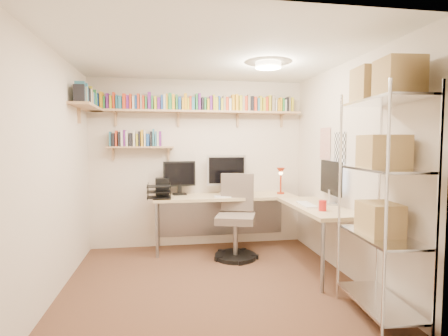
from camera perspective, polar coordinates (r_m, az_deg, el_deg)
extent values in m
plane|color=#4B3020|center=(4.13, -2.10, -18.08)|extent=(3.20, 3.20, 0.00)
cube|color=beige|center=(5.32, -4.17, 0.75)|extent=(3.20, 0.04, 2.50)
cube|color=beige|center=(3.97, -25.73, -0.75)|extent=(0.04, 3.00, 2.50)
cube|color=beige|center=(4.34, 19.32, -0.21)|extent=(0.04, 3.00, 2.50)
cube|color=beige|center=(2.36, 2.43, -3.33)|extent=(3.20, 0.04, 2.50)
cube|color=white|center=(3.94, -2.20, 17.93)|extent=(3.20, 3.00, 0.04)
cube|color=silver|center=(4.81, 16.16, 3.83)|extent=(0.01, 0.30, 0.42)
cube|color=white|center=(4.45, 18.36, 3.14)|extent=(0.01, 0.28, 0.38)
cylinder|color=#FFEAC6|center=(4.26, 7.23, 16.28)|extent=(0.30, 0.30, 0.06)
cube|color=tan|center=(5.21, -4.09, 9.15)|extent=(3.05, 0.25, 0.03)
cube|color=tan|center=(4.87, -21.39, 9.25)|extent=(0.25, 1.00, 0.03)
cube|color=tan|center=(5.21, -13.45, 3.33)|extent=(0.95, 0.20, 0.02)
cube|color=tan|center=(5.30, -17.32, 8.14)|extent=(0.03, 0.20, 0.20)
cube|color=tan|center=(5.25, -7.44, 8.32)|extent=(0.03, 0.20, 0.20)
cube|color=tan|center=(5.36, 2.32, 8.26)|extent=(0.03, 0.20, 0.20)
cube|color=tan|center=(5.54, 9.50, 8.07)|extent=(0.03, 0.20, 0.20)
cube|color=beige|center=(5.30, -20.31, 10.25)|extent=(0.04, 0.14, 0.23)
cube|color=#1C4995|center=(5.29, -19.85, 10.19)|extent=(0.03, 0.13, 0.22)
cube|color=gold|center=(5.28, -19.32, 10.33)|extent=(0.04, 0.14, 0.24)
cube|color=#2B813D|center=(5.27, -18.92, 10.01)|extent=(0.02, 0.12, 0.18)
cube|color=#642079|center=(5.27, -18.45, 10.26)|extent=(0.04, 0.11, 0.22)
cube|color=gold|center=(5.26, -17.95, 10.11)|extent=(0.03, 0.14, 0.19)
cube|color=red|center=(5.25, -17.51, 10.38)|extent=(0.03, 0.13, 0.23)
cube|color=teal|center=(5.25, -17.05, 10.21)|extent=(0.03, 0.12, 0.20)
cube|color=teal|center=(5.24, -16.54, 10.14)|extent=(0.04, 0.15, 0.18)
cube|color=red|center=(5.24, -15.93, 10.34)|extent=(0.04, 0.15, 0.22)
cube|color=#642079|center=(5.23, -15.42, 10.26)|extent=(0.04, 0.13, 0.20)
cube|color=red|center=(5.23, -14.99, 10.38)|extent=(0.03, 0.15, 0.22)
cube|color=beige|center=(5.22, -14.55, 10.21)|extent=(0.03, 0.13, 0.18)
cube|color=#1C4995|center=(5.22, -14.15, 10.29)|extent=(0.03, 0.12, 0.20)
cube|color=red|center=(5.22, -13.78, 10.43)|extent=(0.03, 0.14, 0.22)
cube|color=gray|center=(5.21, -13.35, 10.41)|extent=(0.03, 0.14, 0.22)
cube|color=red|center=(5.21, -12.99, 10.31)|extent=(0.03, 0.15, 0.20)
cube|color=#2B813D|center=(5.21, -12.60, 10.23)|extent=(0.03, 0.14, 0.18)
cube|color=#642079|center=(5.21, -12.07, 10.61)|extent=(0.04, 0.14, 0.25)
cube|color=#2B813D|center=(5.21, -11.62, 10.34)|extent=(0.02, 0.14, 0.20)
cube|color=gold|center=(5.20, -11.13, 10.33)|extent=(0.03, 0.11, 0.19)
cube|color=#642079|center=(5.20, -10.60, 10.24)|extent=(0.04, 0.11, 0.18)
cube|color=#1C4995|center=(5.20, -10.11, 10.44)|extent=(0.03, 0.14, 0.21)
cube|color=beige|center=(5.20, -9.70, 10.49)|extent=(0.03, 0.11, 0.22)
cube|color=gold|center=(5.20, -9.32, 10.56)|extent=(0.02, 0.12, 0.23)
cube|color=#2B813D|center=(5.20, -8.81, 10.62)|extent=(0.04, 0.15, 0.24)
cube|color=gold|center=(5.20, -8.27, 10.54)|extent=(0.04, 0.14, 0.23)
cube|color=#2B813D|center=(5.21, -7.76, 10.52)|extent=(0.03, 0.13, 0.22)
cube|color=#1C4995|center=(5.21, -7.25, 10.37)|extent=(0.04, 0.11, 0.19)
cube|color=gold|center=(5.21, -6.75, 10.29)|extent=(0.03, 0.14, 0.18)
cube|color=gold|center=(5.21, -6.32, 10.64)|extent=(0.04, 0.12, 0.24)
cube|color=gold|center=(5.21, -5.88, 10.29)|extent=(0.03, 0.11, 0.18)
cube|color=red|center=(5.21, -5.52, 10.44)|extent=(0.03, 0.12, 0.21)
cube|color=teal|center=(5.22, -5.08, 10.36)|extent=(0.04, 0.14, 0.19)
cube|color=#2B813D|center=(5.22, -4.53, 10.63)|extent=(0.03, 0.15, 0.24)
cube|color=#642079|center=(5.23, -4.07, 10.66)|extent=(0.03, 0.14, 0.25)
cube|color=black|center=(5.23, -3.57, 10.36)|extent=(0.03, 0.14, 0.19)
cube|color=#2B813D|center=(5.23, -3.13, 10.37)|extent=(0.03, 0.12, 0.19)
cube|color=gold|center=(5.24, -2.64, 10.24)|extent=(0.03, 0.13, 0.17)
cube|color=#642079|center=(5.24, -2.20, 10.47)|extent=(0.04, 0.14, 0.22)
cube|color=gold|center=(5.25, -1.73, 10.56)|extent=(0.02, 0.15, 0.23)
cube|color=gold|center=(5.25, -1.29, 10.37)|extent=(0.04, 0.12, 0.20)
cube|color=#1C4995|center=(5.26, -0.85, 10.45)|extent=(0.02, 0.14, 0.21)
cube|color=gold|center=(5.26, -0.40, 10.27)|extent=(0.03, 0.12, 0.18)
cube|color=gray|center=(5.27, 0.01, 10.50)|extent=(0.03, 0.11, 0.23)
cube|color=red|center=(5.28, 0.44, 10.37)|extent=(0.03, 0.12, 0.20)
cube|color=beige|center=(5.28, 0.90, 10.24)|extent=(0.04, 0.14, 0.18)
cube|color=gold|center=(5.30, 1.44, 10.55)|extent=(0.04, 0.12, 0.24)
cube|color=gold|center=(5.31, 2.01, 10.56)|extent=(0.04, 0.14, 0.25)
cube|color=gold|center=(5.32, 2.64, 10.46)|extent=(0.04, 0.14, 0.23)
cube|color=gray|center=(5.33, 3.09, 10.44)|extent=(0.04, 0.13, 0.23)
cube|color=red|center=(5.33, 3.52, 10.39)|extent=(0.04, 0.11, 0.22)
cube|color=gray|center=(5.35, 4.01, 10.50)|extent=(0.04, 0.11, 0.24)
cube|color=black|center=(5.36, 4.54, 10.38)|extent=(0.04, 0.11, 0.23)
cube|color=red|center=(5.37, 5.03, 10.31)|extent=(0.04, 0.14, 0.22)
cube|color=teal|center=(5.38, 5.52, 10.19)|extent=(0.03, 0.15, 0.20)
cube|color=gold|center=(5.39, 5.94, 10.35)|extent=(0.03, 0.11, 0.23)
cube|color=gold|center=(5.40, 6.46, 10.20)|extent=(0.04, 0.12, 0.20)
cube|color=red|center=(5.41, 6.88, 10.25)|extent=(0.04, 0.12, 0.22)
cube|color=gold|center=(5.43, 7.35, 10.36)|extent=(0.04, 0.12, 0.24)
cube|color=gray|center=(5.44, 7.89, 10.34)|extent=(0.04, 0.14, 0.24)
cube|color=beige|center=(5.45, 8.36, 9.98)|extent=(0.02, 0.14, 0.18)
cube|color=gold|center=(5.47, 8.77, 9.96)|extent=(0.03, 0.13, 0.18)
cube|color=gold|center=(5.48, 9.16, 10.14)|extent=(0.03, 0.11, 0.21)
cube|color=#2B813D|center=(5.49, 9.53, 10.06)|extent=(0.03, 0.12, 0.20)
cube|color=beige|center=(5.50, 9.85, 9.94)|extent=(0.02, 0.14, 0.18)
cube|color=black|center=(5.51, 10.13, 10.11)|extent=(0.03, 0.14, 0.22)
cube|color=gray|center=(5.52, 10.49, 10.19)|extent=(0.02, 0.14, 0.24)
cube|color=gold|center=(5.54, 10.92, 10.07)|extent=(0.04, 0.12, 0.22)
cube|color=black|center=(4.47, -22.60, 11.22)|extent=(0.12, 0.04, 0.20)
cube|color=teal|center=(4.51, -22.47, 11.42)|extent=(0.12, 0.03, 0.25)
cube|color=gray|center=(4.55, -22.35, 11.02)|extent=(0.15, 0.03, 0.19)
cube|color=#1C4995|center=(4.57, -22.27, 11.03)|extent=(0.13, 0.02, 0.20)
cube|color=teal|center=(4.62, -22.15, 11.22)|extent=(0.13, 0.04, 0.24)
cube|color=teal|center=(4.67, -22.01, 11.09)|extent=(0.12, 0.03, 0.23)
cube|color=black|center=(4.71, -21.88, 10.89)|extent=(0.12, 0.04, 0.21)
cube|color=black|center=(4.75, -21.76, 10.79)|extent=(0.14, 0.04, 0.20)
cube|color=beige|center=(4.80, -21.64, 10.70)|extent=(0.14, 0.04, 0.20)
cube|color=#1C4995|center=(4.85, -21.51, 10.69)|extent=(0.12, 0.04, 0.21)
cube|color=gold|center=(4.90, -21.41, 10.87)|extent=(0.12, 0.04, 0.25)
cube|color=#642079|center=(4.94, -21.28, 10.67)|extent=(0.11, 0.04, 0.23)
cube|color=beige|center=(4.99, -21.16, 10.40)|extent=(0.11, 0.03, 0.19)
cube|color=teal|center=(5.03, -21.07, 10.35)|extent=(0.14, 0.03, 0.19)
cube|color=#2B813D|center=(5.07, -20.98, 10.55)|extent=(0.15, 0.02, 0.23)
cube|color=#2B813D|center=(5.10, -20.89, 10.32)|extent=(0.15, 0.04, 0.20)
cube|color=red|center=(5.15, -20.78, 10.36)|extent=(0.12, 0.03, 0.22)
cube|color=beige|center=(5.19, -20.70, 10.44)|extent=(0.12, 0.02, 0.24)
cube|color=#1C4995|center=(5.22, -20.61, 10.06)|extent=(0.13, 0.04, 0.18)
cube|color=teal|center=(5.27, -20.52, 10.09)|extent=(0.12, 0.04, 0.20)
cube|color=teal|center=(5.25, -18.05, 4.52)|extent=(0.02, 0.13, 0.21)
cube|color=black|center=(5.25, -17.58, 4.40)|extent=(0.04, 0.15, 0.19)
cube|color=red|center=(5.24, -17.14, 4.63)|extent=(0.02, 0.14, 0.22)
cube|color=black|center=(5.24, -16.70, 4.52)|extent=(0.03, 0.12, 0.20)
cube|color=beige|center=(5.23, -16.27, 4.68)|extent=(0.03, 0.14, 0.23)
cube|color=#642079|center=(5.23, -15.89, 4.70)|extent=(0.03, 0.14, 0.23)
cube|color=beige|center=(5.22, -15.53, 4.60)|extent=(0.03, 0.15, 0.21)
cube|color=black|center=(5.22, -14.99, 4.47)|extent=(0.04, 0.15, 0.19)
cube|color=beige|center=(5.22, -14.43, 4.67)|extent=(0.03, 0.12, 0.22)
cube|color=gold|center=(5.21, -13.98, 4.44)|extent=(0.02, 0.14, 0.18)
cube|color=black|center=(5.21, -13.62, 4.64)|extent=(0.03, 0.13, 0.21)
cube|color=gold|center=(5.21, -13.22, 4.77)|extent=(0.03, 0.14, 0.24)
cube|color=beige|center=(5.20, -12.78, 4.69)|extent=(0.02, 0.12, 0.22)
cube|color=#1C4995|center=(5.20, -12.32, 4.48)|extent=(0.04, 0.11, 0.18)
cube|color=black|center=(5.20, -11.80, 4.67)|extent=(0.03, 0.13, 0.21)
cube|color=teal|center=(5.20, -11.44, 4.87)|extent=(0.02, 0.15, 0.25)
cube|color=teal|center=(5.20, -11.06, 4.69)|extent=(0.02, 0.11, 0.22)
cube|color=beige|center=(5.20, -10.75, 4.62)|extent=(0.02, 0.12, 0.20)
cube|color=#642079|center=(5.20, -10.37, 4.71)|extent=(0.03, 0.11, 0.22)
cube|color=tan|center=(5.14, 0.04, -4.68)|extent=(2.05, 0.65, 0.04)
cube|color=tan|center=(4.45, 15.52, -6.19)|extent=(0.65, 1.40, 0.04)
cylinder|color=gray|center=(4.89, -10.88, -9.97)|extent=(0.04, 0.04, 0.75)
cylinder|color=gray|center=(5.41, -10.73, -8.60)|extent=(0.04, 0.04, 0.75)
cylinder|color=gray|center=(5.81, 12.39, -7.75)|extent=(0.04, 0.04, 0.75)
cylinder|color=gray|center=(3.86, 15.82, -13.85)|extent=(0.04, 0.04, 0.75)
cylinder|color=gray|center=(4.11, 22.80, -12.90)|extent=(0.04, 0.04, 0.75)
cube|color=gray|center=(5.47, -0.44, -7.81)|extent=(1.94, 0.02, 0.59)
cube|color=silver|center=(5.23, 0.39, -0.37)|extent=(0.59, 0.03, 0.45)
cube|color=black|center=(5.21, 0.43, -0.39)|extent=(0.53, 0.00, 0.39)
cube|color=black|center=(5.17, -7.29, -0.94)|extent=(0.47, 0.03, 0.37)
cube|color=black|center=(4.51, 17.05, -1.52)|extent=(0.03, 0.62, 0.41)
cube|color=silver|center=(4.50, 16.81, -1.52)|extent=(0.00, 0.56, 0.35)
cube|color=white|center=(4.96, 1.02, -4.66)|extent=(0.45, 0.14, 0.02)
cube|color=white|center=(4.43, 13.32, -5.81)|extent=(0.14, 0.43, 0.02)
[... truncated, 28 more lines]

